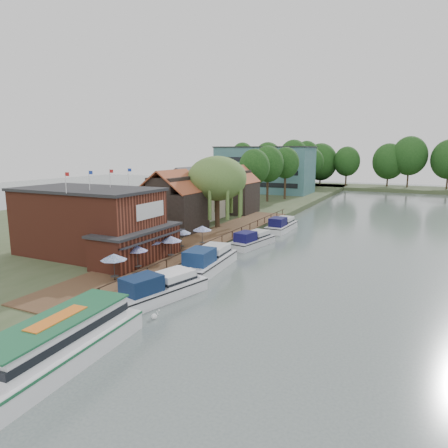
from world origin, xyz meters
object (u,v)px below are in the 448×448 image
at_px(umbrella_0, 114,267).
at_px(umbrella_2, 150,249).
at_px(swan, 154,316).
at_px(pub, 102,223).
at_px(umbrella_1, 137,258).
at_px(hotel_block, 265,169).
at_px(cottage_c, 235,189).
at_px(cottage_a, 172,201).
at_px(umbrella_5, 202,236).
at_px(willow, 217,192).
at_px(tour_boat, 50,346).
at_px(umbrella_3, 171,247).
at_px(cruiser_0, 160,285).
at_px(cottage_b, 190,193).
at_px(umbrella_4, 181,239).
at_px(cruiser_1, 208,257).
at_px(cruiser_2, 252,238).
at_px(cruiser_3, 282,223).

xyz_separation_m(umbrella_0, umbrella_2, (-1.02, 6.58, 0.00)).
height_order(umbrella_2, swan, umbrella_2).
xyz_separation_m(pub, umbrella_1, (6.63, -2.73, -2.36)).
distance_m(hotel_block, cottage_c, 37.90).
height_order(cottage_a, umbrella_5, cottage_a).
height_order(umbrella_1, umbrella_2, same).
bearing_deg(willow, umbrella_2, -83.47).
height_order(cottage_c, swan, cottage_c).
height_order(hotel_block, tour_boat, hotel_block).
relative_size(umbrella_2, tour_boat, 0.18).
bearing_deg(pub, swan, -35.05).
height_order(willow, umbrella_3, willow).
height_order(hotel_block, willow, hotel_block).
relative_size(willow, umbrella_0, 4.39).
relative_size(cottage_a, swan, 19.55).
xyz_separation_m(umbrella_1, cruiser_0, (4.53, -2.90, -1.09)).
bearing_deg(swan, cottage_b, 116.56).
bearing_deg(umbrella_1, umbrella_5, 86.48).
distance_m(cottage_c, willow, 14.46).
xyz_separation_m(cottage_c, umbrella_1, (6.63, -36.73, -2.96)).
bearing_deg(umbrella_1, umbrella_3, 84.02).
bearing_deg(cottage_a, umbrella_0, -69.80).
bearing_deg(cottage_c, swan, -73.14).
bearing_deg(umbrella_4, cottage_a, 127.78).
relative_size(hotel_block, cruiser_1, 2.41).
bearing_deg(cottage_c, pub, -90.00).
xyz_separation_m(umbrella_1, tour_boat, (5.30, -14.61, -0.86)).
relative_size(cottage_b, cruiser_0, 0.97).
bearing_deg(umbrella_5, cruiser_2, 60.24).
height_order(cruiser_3, swan, cruiser_3).
height_order(umbrella_1, cruiser_1, umbrella_1).
height_order(cottage_c, willow, willow).
relative_size(umbrella_2, cruiser_0, 0.24).
bearing_deg(cottage_b, umbrella_3, -64.02).
xyz_separation_m(cottage_b, cottage_c, (4.00, 9.00, 0.00)).
bearing_deg(cottage_b, hotel_block, 94.97).
bearing_deg(umbrella_1, cruiser_1, 56.18).
bearing_deg(umbrella_5, umbrella_3, -91.64).
bearing_deg(umbrella_1, willow, 97.84).
height_order(hotel_block, cruiser_3, hotel_block).
bearing_deg(umbrella_0, umbrella_4, 93.45).
height_order(hotel_block, umbrella_5, hotel_block).
distance_m(umbrella_5, tour_boat, 26.28).
height_order(cottage_a, umbrella_0, cottage_a).
bearing_deg(umbrella_2, umbrella_1, -74.48).
bearing_deg(cruiser_2, umbrella_4, -108.48).
bearing_deg(umbrella_2, hotel_block, 101.02).
bearing_deg(cruiser_2, umbrella_1, -93.58).
bearing_deg(cruiser_1, willow, 109.77).
relative_size(umbrella_5, cruiser_0, 0.24).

